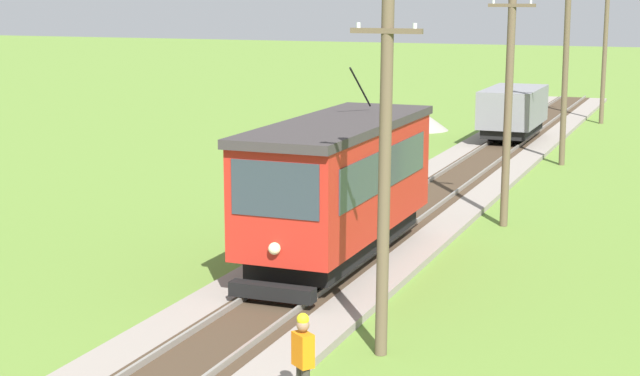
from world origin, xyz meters
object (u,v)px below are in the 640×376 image
at_px(track_worker, 303,359).
at_px(gravel_pile, 420,120).
at_px(utility_pole_far, 565,69).
at_px(red_tram, 339,184).
at_px(utility_pole_near_tram, 385,170).
at_px(utility_pole_mid, 509,99).
at_px(utility_pole_distant, 605,46).
at_px(freight_car, 513,111).

bearing_deg(track_worker, gravel_pile, -130.04).
xyz_separation_m(utility_pole_far, track_worker, (-0.32, -26.95, -2.97)).
bearing_deg(red_tram, utility_pole_near_tram, -61.69).
relative_size(red_tram, utility_pole_mid, 1.13).
relative_size(utility_pole_far, utility_pole_distant, 0.94).
bearing_deg(utility_pole_distant, utility_pole_near_tram, -90.00).
bearing_deg(gravel_pile, utility_pole_distant, 35.84).
xyz_separation_m(red_tram, track_worker, (2.73, -8.97, -1.21)).
height_order(red_tram, utility_pole_distant, utility_pole_distant).
xyz_separation_m(freight_car, utility_pole_mid, (3.05, -16.91, 2.31)).
xyz_separation_m(freight_car, utility_pole_far, (3.05, -5.24, 2.40)).
xyz_separation_m(red_tram, utility_pole_near_tram, (3.05, -5.65, 1.48)).
bearing_deg(freight_car, utility_pole_mid, -79.78).
distance_m(utility_pole_mid, utility_pole_far, 11.67).
bearing_deg(utility_pole_distant, freight_car, -108.15).
height_order(utility_pole_far, track_worker, utility_pole_far).
distance_m(utility_pole_far, gravel_pile, 12.43).
distance_m(utility_pole_distant, gravel_pile, 11.06).
xyz_separation_m(utility_pole_far, gravel_pile, (-8.46, 8.43, -3.42)).
bearing_deg(utility_pole_near_tram, utility_pole_far, 90.00).
xyz_separation_m(red_tram, utility_pole_distant, (3.05, 32.53, 1.99)).
bearing_deg(gravel_pile, track_worker, -77.04).
height_order(utility_pole_mid, gravel_pile, utility_pole_mid).
distance_m(utility_pole_far, utility_pole_distant, 14.55).
bearing_deg(track_worker, utility_pole_mid, -144.20).
xyz_separation_m(utility_pole_distant, gravel_pile, (-8.46, -6.11, -3.66)).
xyz_separation_m(utility_pole_mid, utility_pole_far, (0.00, 11.67, 0.09)).
relative_size(utility_pole_mid, gravel_pile, 2.53).
height_order(utility_pole_distant, track_worker, utility_pole_distant).
bearing_deg(red_tram, gravel_pile, 101.59).
distance_m(freight_car, track_worker, 32.32).
bearing_deg(freight_car, gravel_pile, 149.51).
height_order(red_tram, utility_pole_far, utility_pole_far).
distance_m(utility_pole_near_tram, utility_pole_distant, 38.19).
distance_m(utility_pole_mid, gravel_pile, 22.06).
height_order(utility_pole_mid, utility_pole_far, utility_pole_far).
height_order(red_tram, track_worker, red_tram).
bearing_deg(utility_pole_mid, gravel_pile, 112.83).
xyz_separation_m(utility_pole_mid, utility_pole_distant, (0.00, 26.21, 0.32)).
bearing_deg(track_worker, utility_pole_distant, -143.44).
distance_m(freight_car, utility_pole_far, 6.52).
height_order(freight_car, utility_pole_mid, utility_pole_mid).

